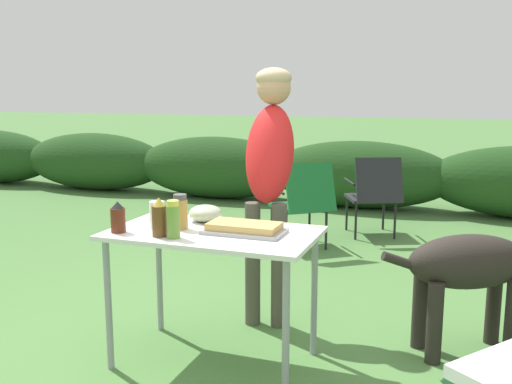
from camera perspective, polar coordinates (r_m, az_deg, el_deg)
The scene contains 15 objects.
ground_plane at distance 3.30m, azimuth -4.13°, elevation -16.48°, with size 60.00×60.00×0.00m, color #4C7A3D.
shrub_hedge at distance 7.39m, azimuth 10.28°, elevation 1.75°, with size 14.40×0.90×0.85m.
folding_table at distance 3.06m, azimuth -4.28°, elevation -5.31°, with size 1.10×0.64×0.74m.
food_tray at distance 2.98m, azimuth -1.18°, elevation -3.66°, with size 0.42×0.22×0.06m.
plate_stack at distance 3.31m, azimuth -9.10°, elevation -2.56°, with size 0.21×0.21×0.04m, color white.
mixing_bowl at distance 3.26m, azimuth -5.08°, elevation -2.12°, with size 0.19×0.19×0.10m, color #ADBC99.
paper_cup_stack at distance 3.10m, azimuth -9.86°, elevation -2.32°, with size 0.08×0.08×0.15m, color white.
spice_jar at distance 3.09m, azimuth -7.58°, elevation -2.01°, with size 0.08×0.08×0.19m.
beer_bottle at distance 2.94m, azimuth -9.66°, elevation -2.57°, with size 0.07×0.07×0.20m.
relish_jar at distance 2.90m, azimuth -8.28°, elevation -2.77°, with size 0.07×0.07×0.19m.
bbq_sauce_bottle at distance 3.08m, azimuth -13.64°, elevation -2.51°, with size 0.08×0.08×0.17m.
standing_person_in_red_jacket at distance 3.59m, azimuth 1.40°, elevation 3.30°, with size 0.36×0.48×1.62m.
dog at distance 3.44m, azimuth 21.47°, elevation -6.85°, with size 1.02×0.62×0.77m.
camp_chair_green_behind_table at distance 5.32m, azimuth 4.73°, elevation -0.86°, with size 0.72×0.75×0.83m.
camp_chair_near_hedge at distance 5.87m, azimuth 11.71°, elevation -0.01°, with size 0.66×0.73×0.83m.
Camera 1 is at (1.22, -2.69, 1.47)m, focal length 40.00 mm.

